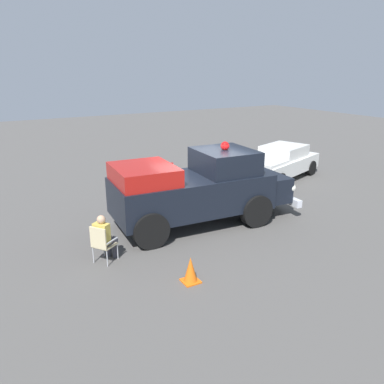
# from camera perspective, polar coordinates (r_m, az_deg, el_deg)

# --- Properties ---
(ground_plane) EXTENTS (60.00, 60.00, 0.00)m
(ground_plane) POSITION_cam_1_polar(r_m,az_deg,el_deg) (12.62, 1.23, -4.30)
(ground_plane) COLOR #514F4C
(vintage_fire_truck) EXTENTS (6.10, 2.71, 2.59)m
(vintage_fire_truck) POSITION_cam_1_polar(r_m,az_deg,el_deg) (12.03, 1.00, 0.63)
(vintage_fire_truck) COLOR black
(vintage_fire_truck) RESTS_ON ground
(classic_hot_rod) EXTENTS (4.72, 3.12, 1.46)m
(classic_hot_rod) POSITION_cam_1_polar(r_m,az_deg,el_deg) (17.71, 12.87, 4.35)
(classic_hot_rod) COLOR black
(classic_hot_rod) RESTS_ON ground
(lawn_chair_near_truck) EXTENTS (0.68, 0.68, 1.02)m
(lawn_chair_near_truck) POSITION_cam_1_polar(r_m,az_deg,el_deg) (10.04, -13.29, -7.23)
(lawn_chair_near_truck) COLOR #B7BABF
(lawn_chair_near_truck) RESTS_ON ground
(lawn_chair_by_car) EXTENTS (0.63, 0.63, 1.02)m
(lawn_chair_by_car) POSITION_cam_1_polar(r_m,az_deg,el_deg) (16.01, -3.58, 2.76)
(lawn_chair_by_car) COLOR #B7BABF
(lawn_chair_by_car) RESTS_ON ground
(lawn_chair_spare) EXTENTS (0.58, 0.59, 1.02)m
(lawn_chair_spare) POSITION_cam_1_polar(r_m,az_deg,el_deg) (14.45, 7.94, 0.94)
(lawn_chair_spare) COLOR #B7BABF
(lawn_chair_spare) RESTS_ON ground
(spectator_seated) EXTENTS (0.65, 0.61, 1.29)m
(spectator_seated) POSITION_cam_1_polar(r_m,az_deg,el_deg) (10.09, -12.87, -6.39)
(spectator_seated) COLOR #383842
(spectator_seated) RESTS_ON ground
(traffic_cone) EXTENTS (0.40, 0.40, 0.64)m
(traffic_cone) POSITION_cam_1_polar(r_m,az_deg,el_deg) (9.09, -0.22, -11.52)
(traffic_cone) COLOR orange
(traffic_cone) RESTS_ON ground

